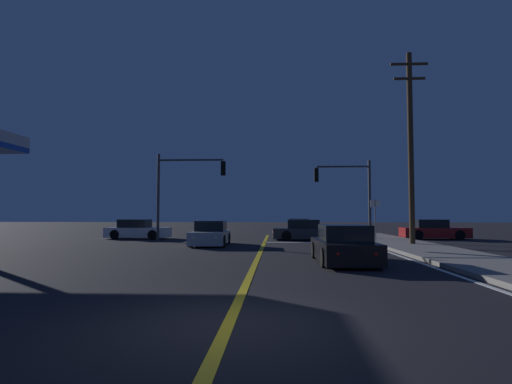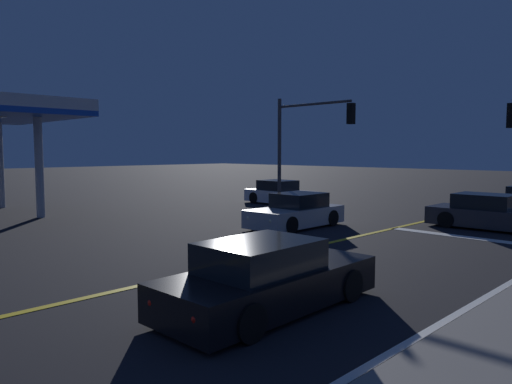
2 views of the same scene
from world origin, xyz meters
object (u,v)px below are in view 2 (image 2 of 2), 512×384
object	(u,v)px
car_distant_tail_white	(280,194)
traffic_signal_far_left	(305,135)
car_parked_curb_charcoal	(490,214)
car_side_waiting_black	(268,279)
car_following_oncoming_silver	(296,212)

from	to	relation	value
car_distant_tail_white	traffic_signal_far_left	world-z (taller)	traffic_signal_far_left
car_parked_curb_charcoal	traffic_signal_far_left	xyz separation A→B (m)	(-7.86, -1.62, 3.16)
car_side_waiting_black	car_parked_curb_charcoal	distance (m)	12.91
traffic_signal_far_left	car_parked_curb_charcoal	bearing A→B (deg)	11.68
car_parked_curb_charcoal	car_following_oncoming_silver	bearing A→B (deg)	-49.75
car_following_oncoming_silver	car_parked_curb_charcoal	world-z (taller)	same
car_side_waiting_black	car_following_oncoming_silver	world-z (taller)	same
car_side_waiting_black	car_distant_tail_white	bearing A→B (deg)	130.04
car_parked_curb_charcoal	car_side_waiting_black	bearing A→B (deg)	0.56
car_distant_tail_white	car_parked_curb_charcoal	world-z (taller)	same
car_side_waiting_black	traffic_signal_far_left	world-z (taller)	traffic_signal_far_left
traffic_signal_far_left	car_side_waiting_black	bearing A→B (deg)	-53.62
traffic_signal_far_left	car_distant_tail_white	bearing A→B (deg)	147.06
car_side_waiting_black	car_following_oncoming_silver	xyz separation A→B (m)	(-6.01, 7.95, -0.00)
car_distant_tail_white	car_side_waiting_black	bearing A→B (deg)	43.49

